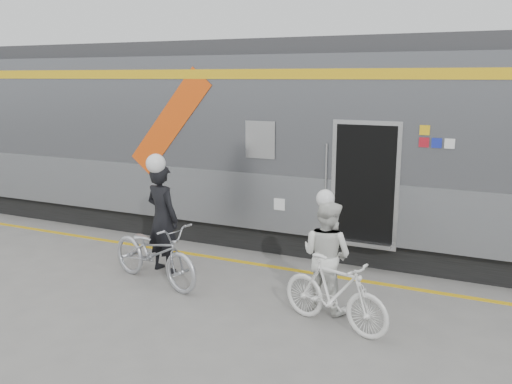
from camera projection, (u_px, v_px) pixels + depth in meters
The scene contains 9 objects.
ground at pixel (190, 307), 8.16m from camera, with size 90.00×90.00×0.00m, color slate.
train at pixel (281, 141), 11.56m from camera, with size 24.00×3.17×4.10m.
safety_strip at pixel (251, 263), 10.07m from camera, with size 24.00×0.12×0.01m, color gold.
man at pixel (162, 218), 9.50m from camera, with size 0.71×0.46×1.94m, color black.
bicycle_left at pixel (154, 252), 9.02m from camera, with size 0.71×2.03×1.07m, color #B7B9C0.
woman at pixel (327, 255), 7.95m from camera, with size 0.81×0.63×1.66m, color silver.
bicycle_right at pixel (335, 293), 7.41m from camera, with size 0.47×1.68×1.01m, color white.
helmet_man at pixel (160, 154), 9.26m from camera, with size 0.34×0.34×0.34m, color white.
helmet_woman at pixel (328, 191), 7.75m from camera, with size 0.27×0.27×0.27m, color white.
Camera 1 is at (4.11, -6.49, 3.41)m, focal length 38.00 mm.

